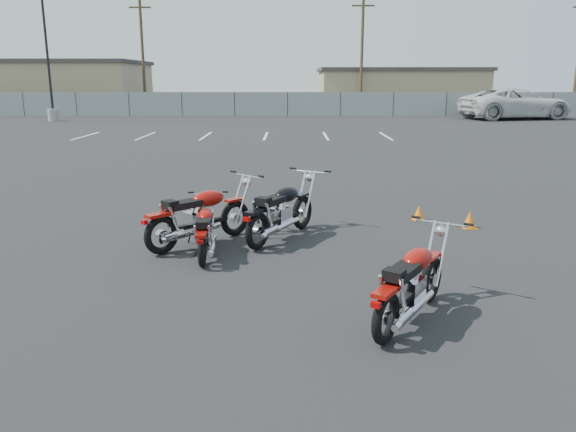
{
  "coord_description": "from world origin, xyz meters",
  "views": [
    {
      "loc": [
        0.24,
        -8.15,
        2.8
      ],
      "look_at": [
        0.2,
        0.6,
        0.65
      ],
      "focal_mm": 35.0,
      "sensor_mm": 36.0,
      "label": 1
    }
  ],
  "objects_px": {
    "motorcycle_second_black": "(281,211)",
    "white_van": "(517,95)",
    "motorcycle_rear_red": "(412,283)",
    "motorcycle_third_red": "(206,231)",
    "motorcycle_front_red": "(200,216)"
  },
  "relations": [
    {
      "from": "motorcycle_second_black",
      "to": "motorcycle_third_red",
      "type": "xyz_separation_m",
      "value": [
        -1.21,
        -0.95,
        -0.11
      ]
    },
    {
      "from": "motorcycle_second_black",
      "to": "motorcycle_rear_red",
      "type": "distance_m",
      "value": 3.85
    },
    {
      "from": "motorcycle_third_red",
      "to": "motorcycle_rear_red",
      "type": "xyz_separation_m",
      "value": [
        2.79,
        -2.55,
        0.07
      ]
    },
    {
      "from": "motorcycle_rear_red",
      "to": "white_van",
      "type": "xyz_separation_m",
      "value": [
        14.43,
        34.03,
        1.22
      ]
    },
    {
      "from": "white_van",
      "to": "motorcycle_third_red",
      "type": "bearing_deg",
      "value": 139.46
    },
    {
      "from": "motorcycle_front_red",
      "to": "motorcycle_second_black",
      "type": "height_order",
      "value": "motorcycle_front_red"
    },
    {
      "from": "motorcycle_front_red",
      "to": "motorcycle_third_red",
      "type": "bearing_deg",
      "value": -72.94
    },
    {
      "from": "motorcycle_second_black",
      "to": "white_van",
      "type": "height_order",
      "value": "white_van"
    },
    {
      "from": "motorcycle_third_red",
      "to": "motorcycle_rear_red",
      "type": "height_order",
      "value": "motorcycle_rear_red"
    },
    {
      "from": "motorcycle_second_black",
      "to": "white_van",
      "type": "distance_m",
      "value": 34.49
    },
    {
      "from": "motorcycle_second_black",
      "to": "motorcycle_rear_red",
      "type": "xyz_separation_m",
      "value": [
        1.58,
        -3.5,
        -0.04
      ]
    },
    {
      "from": "motorcycle_front_red",
      "to": "motorcycle_second_black",
      "type": "bearing_deg",
      "value": 14.81
    },
    {
      "from": "motorcycle_second_black",
      "to": "motorcycle_third_red",
      "type": "distance_m",
      "value": 1.55
    },
    {
      "from": "motorcycle_front_red",
      "to": "motorcycle_third_red",
      "type": "distance_m",
      "value": 0.62
    },
    {
      "from": "motorcycle_second_black",
      "to": "motorcycle_rear_red",
      "type": "bearing_deg",
      "value": -65.72
    }
  ]
}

